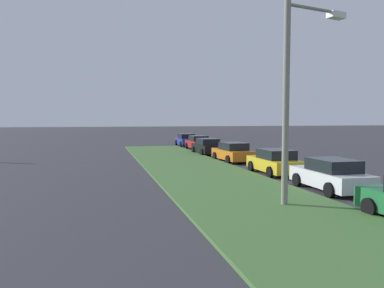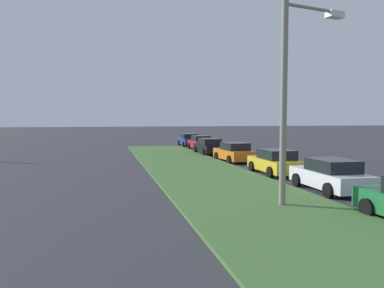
% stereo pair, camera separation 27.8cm
% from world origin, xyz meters
% --- Properties ---
extents(grass_median, '(60.00, 6.00, 0.12)m').
position_xyz_m(grass_median, '(10.00, 7.77, 0.06)').
color(grass_median, '#477238').
rests_on(grass_median, ground).
extents(parked_car_white, '(4.33, 2.07, 1.47)m').
position_xyz_m(parked_car_white, '(12.17, 3.41, 0.72)').
color(parked_car_white, silver).
rests_on(parked_car_white, ground).
extents(parked_car_yellow, '(4.31, 2.04, 1.47)m').
position_xyz_m(parked_car_yellow, '(17.53, 3.52, 0.72)').
color(parked_car_yellow, gold).
rests_on(parked_car_yellow, ground).
extents(parked_car_orange, '(4.39, 2.21, 1.47)m').
position_xyz_m(parked_car_orange, '(24.05, 3.76, 0.72)').
color(parked_car_orange, orange).
rests_on(parked_car_orange, ground).
extents(parked_car_black, '(4.35, 2.12, 1.47)m').
position_xyz_m(parked_car_black, '(30.04, 4.03, 0.72)').
color(parked_car_black, black).
rests_on(parked_car_black, ground).
extents(parked_car_red, '(4.32, 2.07, 1.47)m').
position_xyz_m(parked_car_red, '(35.56, 3.43, 0.72)').
color(parked_car_red, red).
rests_on(parked_car_red, ground).
extents(parked_car_blue, '(4.31, 2.03, 1.47)m').
position_xyz_m(parked_car_blue, '(40.86, 3.52, 0.72)').
color(parked_car_blue, '#23389E').
rests_on(parked_car_blue, ground).
extents(streetlight, '(0.90, 2.84, 7.50)m').
position_xyz_m(streetlight, '(9.86, 6.63, 4.39)').
color(streetlight, gray).
rests_on(streetlight, ground).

